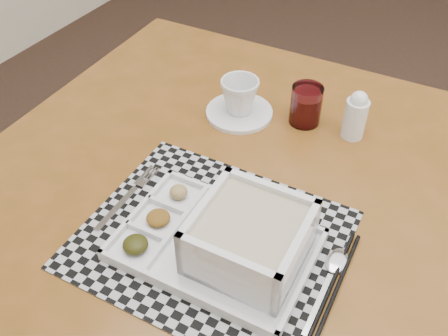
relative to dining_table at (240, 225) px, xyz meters
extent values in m
plane|color=#322119|center=(0.46, 0.77, -0.73)|extent=(5.00, 5.00, 0.00)
cube|color=#5D3B11|center=(0.00, 0.00, 0.06)|extent=(1.13, 1.13, 0.04)
cylinder|color=#5D3B11|center=(-0.51, 0.47, -0.34)|extent=(0.05, 0.05, 0.77)
cube|color=#5D3B11|center=(-0.02, 0.47, 0.00)|extent=(0.93, 0.07, 0.09)
cube|color=#5D3B11|center=(-0.47, -0.02, 0.00)|extent=(0.07, 0.93, 0.09)
cube|color=#9B9CA3|center=(0.01, -0.12, 0.09)|extent=(0.45, 0.38, 0.00)
cube|color=silver|center=(0.02, -0.13, 0.09)|extent=(0.33, 0.23, 0.01)
cube|color=silver|center=(0.02, -0.03, 0.10)|extent=(0.32, 0.02, 0.01)
cube|color=silver|center=(0.03, -0.24, 0.10)|extent=(0.32, 0.02, 0.01)
cube|color=silver|center=(-0.13, -0.14, 0.10)|extent=(0.02, 0.22, 0.01)
cube|color=silver|center=(0.18, -0.13, 0.10)|extent=(0.02, 0.22, 0.01)
cube|color=silver|center=(-0.05, -0.13, 0.10)|extent=(0.02, 0.20, 0.01)
cube|color=silver|center=(-0.09, -0.17, 0.10)|extent=(0.08, 0.01, 0.01)
cube|color=silver|center=(-0.09, -0.10, 0.10)|extent=(0.08, 0.01, 0.01)
ellipsoid|color=black|center=(-0.09, -0.20, 0.11)|extent=(0.04, 0.04, 0.02)
ellipsoid|color=#54340E|center=(-0.09, -0.14, 0.11)|extent=(0.04, 0.04, 0.02)
ellipsoid|color=olive|center=(-0.09, -0.07, 0.11)|extent=(0.03, 0.03, 0.02)
cube|color=silver|center=(0.08, -0.12, 0.10)|extent=(0.18, 0.18, 0.01)
cube|color=silver|center=(0.08, -0.04, 0.14)|extent=(0.17, 0.02, 0.09)
cube|color=silver|center=(0.09, -0.20, 0.14)|extent=(0.17, 0.02, 0.09)
cube|color=silver|center=(0.00, -0.13, 0.14)|extent=(0.02, 0.17, 0.09)
cube|color=silver|center=(0.16, -0.12, 0.14)|extent=(0.02, 0.17, 0.09)
cube|color=tan|center=(0.08, -0.12, 0.14)|extent=(0.15, 0.15, 0.08)
cube|color=silver|center=(-0.18, -0.14, 0.09)|extent=(0.02, 0.12, 0.00)
cube|color=silver|center=(-0.18, -0.07, 0.09)|extent=(0.02, 0.02, 0.00)
cube|color=silver|center=(-0.19, -0.04, 0.09)|extent=(0.01, 0.04, 0.00)
cube|color=silver|center=(-0.18, -0.04, 0.09)|extent=(0.01, 0.04, 0.00)
cube|color=silver|center=(-0.18, -0.04, 0.09)|extent=(0.01, 0.04, 0.00)
cube|color=silver|center=(-0.17, -0.04, 0.09)|extent=(0.01, 0.04, 0.00)
cube|color=silver|center=(0.21, -0.15, 0.09)|extent=(0.01, 0.12, 0.00)
ellipsoid|color=silver|center=(0.21, -0.06, 0.09)|extent=(0.04, 0.06, 0.01)
cylinder|color=black|center=(0.22, -0.11, 0.09)|extent=(0.02, 0.24, 0.01)
cylinder|color=black|center=(0.23, -0.11, 0.09)|extent=(0.02, 0.24, 0.01)
cylinder|color=silver|center=(-0.12, 0.22, 0.09)|extent=(0.15, 0.15, 0.01)
imported|color=silver|center=(-0.12, 0.22, 0.13)|extent=(0.09, 0.09, 0.08)
cylinder|color=white|center=(0.01, 0.27, 0.13)|extent=(0.07, 0.07, 0.09)
cylinder|color=#410508|center=(0.01, 0.27, 0.12)|extent=(0.06, 0.06, 0.07)
cylinder|color=silver|center=(0.12, 0.28, 0.13)|extent=(0.05, 0.05, 0.09)
sphere|color=silver|center=(0.12, 0.28, 0.18)|extent=(0.04, 0.04, 0.04)
camera|label=1|loc=(0.30, -0.58, 0.76)|focal=40.00mm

